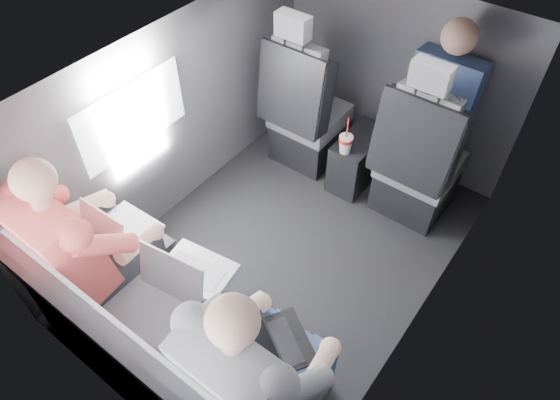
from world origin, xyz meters
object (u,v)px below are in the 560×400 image
Objects in this scene: laptop_black at (279,345)px; passenger_rear_right at (257,369)px; center_console at (358,159)px; soda_cup at (346,143)px; front_seat_left at (305,117)px; laptop_white at (120,227)px; rear_bench at (162,350)px; passenger_rear_left at (89,245)px; front_seat_right at (417,167)px; passenger_front_right at (441,102)px; laptop_silver at (188,271)px.

passenger_rear_right reaches higher than laptop_black.
center_console is 1.84m from laptop_black.
soda_cup is at bearing -94.67° from center_console.
front_seat_left is 2.64× the size of center_console.
laptop_white is at bearing -92.59° from front_seat_left.
passenger_rear_left is at bearing 170.05° from rear_bench.
rear_bench is 4.92× the size of laptop_white.
center_console is at bearing 5.07° from front_seat_left.
passenger_rear_left is (-0.99, -1.81, 0.25)m from front_seat_right.
center_console is 0.37× the size of passenger_rear_right.
laptop_white is 0.83× the size of laptop_black.
soda_cup is 0.66m from passenger_front_right.
passenger_rear_left is (-0.54, 0.09, 0.35)m from rear_bench.
front_seat_right is 1.96m from rear_bench.
passenger_rear_right is at bearing 0.01° from passenger_rear_left.
center_console is 0.30× the size of rear_bench.
passenger_front_right is at bearing 43.68° from soda_cup.
passenger_rear_right is (0.56, -1.85, 0.45)m from center_console.
rear_bench is 0.65m from passenger_rear_left.
rear_bench is 2.25m from passenger_front_right.
passenger_rear_left reaches higher than rear_bench.
front_seat_left is 3.24× the size of laptop_silver.
front_seat_right is at bearing -82.20° from passenger_front_right.
center_console is at bearing 174.93° from front_seat_right.
laptop_black is at bearing -1.64° from laptop_white.
center_console is 1.48× the size of laptop_white.
passenger_rear_right reaches higher than laptop_silver.
front_seat_right reaches higher than center_console.
laptop_white is 0.25× the size of passenger_rear_right.
front_seat_right is 2.08m from passenger_rear_left.
front_seat_right is 3.24× the size of laptop_silver.
rear_bench reaches higher than laptop_black.
passenger_rear_right is 1.44× the size of passenger_front_right.
center_console is 1.23× the size of laptop_silver.
passenger_front_right is at bearing 63.55° from laptop_white.
front_seat_right is 1.91m from laptop_white.
laptop_white reaches higher than soda_cup.
front_seat_left is 4.37× the size of soda_cup.
soda_cup is at bearing 72.52° from passenger_rear_left.
laptop_silver is (-0.48, -1.62, 0.23)m from front_seat_right.
front_seat_left reaches higher than soda_cup.
passenger_front_right reaches higher than front_seat_left.
laptop_black is at bearing -71.93° from center_console.
laptop_black is at bearing -85.84° from passenger_front_right.
laptop_black reaches higher than center_console.
front_seat_right reaches higher than laptop_white.
laptop_white is 0.36× the size of passenger_front_right.
passenger_rear_left is at bearing -179.99° from passenger_rear_right.
front_seat_right is 1.83m from passenger_rear_right.
laptop_silver is at bearing 96.45° from rear_bench.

